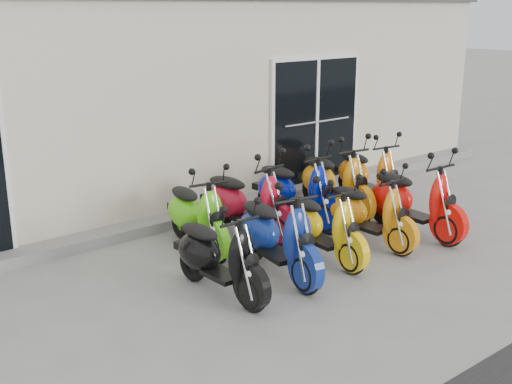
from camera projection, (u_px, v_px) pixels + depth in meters
ground at (285, 258)px, 8.24m from camera, size 80.00×80.00×0.00m
building at (97, 93)px, 11.68m from camera, size 14.00×6.00×3.20m
front_step at (197, 214)px, 9.73m from camera, size 14.00×0.40×0.15m
door_right at (315, 118)px, 11.08m from camera, size 2.02×0.08×2.22m
scooter_front_black at (219, 245)px, 7.02m from camera, size 0.65×1.63×1.19m
scooter_front_blue at (277, 224)px, 7.53m from camera, size 0.89×1.84×1.31m
scooter_front_orange_a at (322, 216)px, 8.01m from camera, size 0.69×1.64×1.19m
scooter_front_orange_b at (369, 203)px, 8.54m from camera, size 0.64×1.62×1.18m
scooter_front_red at (415, 190)px, 8.93m from camera, size 0.71×1.79×1.31m
scooter_back_green at (196, 205)px, 8.36m from camera, size 0.84×1.74×1.24m
scooter_back_red at (247, 193)px, 8.80m from camera, size 0.91×1.85×1.31m
scooter_back_blue at (296, 181)px, 9.35m from camera, size 0.78×1.82×1.31m
scooter_back_yellow at (335, 173)px, 9.83m from camera, size 0.88×1.86×1.33m
scooter_back_extra at (369, 166)px, 10.40m from camera, size 0.84×1.74×1.24m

